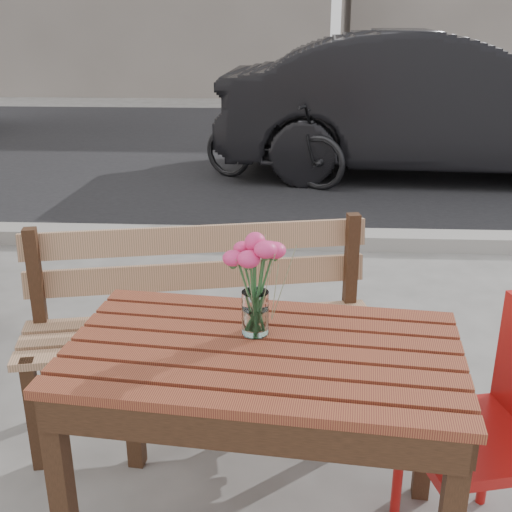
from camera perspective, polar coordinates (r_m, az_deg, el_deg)
The scene contains 8 objects.
ground at distance 2.66m, azimuth -1.78°, elevation -21.53°, with size 80.00×80.00×0.00m, color #63615E.
street at distance 7.24m, azimuth 1.51°, elevation 6.77°, with size 30.00×8.12×0.12m.
main_table at distance 2.15m, azimuth 0.60°, elevation -11.11°, with size 1.34×0.88×0.78m.
main_bench at distance 2.86m, azimuth -4.94°, elevation -4.20°, with size 1.61×0.75×0.96m.
red_chair at distance 2.36m, azimuth 20.83°, elevation -13.46°, with size 0.53×0.53×0.88m.
main_vase at distance 2.07m, azimuth -0.07°, elevation -1.44°, with size 0.19×0.19×0.35m.
parked_car at distance 7.77m, azimuth 15.71°, elevation 12.81°, with size 1.70×4.88×1.61m, color black.
bicycle at distance 7.14m, azimuth 1.52°, elevation 10.08°, with size 0.61×1.74×0.91m, color black.
Camera 1 is at (0.18, -1.95, 1.79)m, focal length 45.00 mm.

